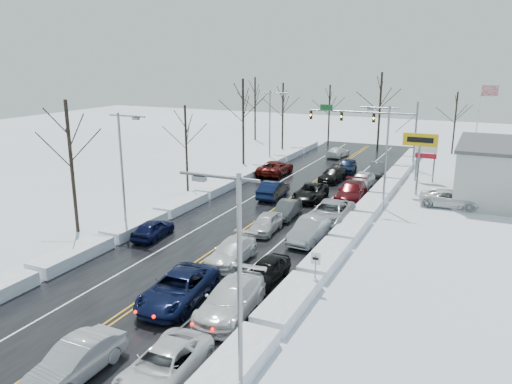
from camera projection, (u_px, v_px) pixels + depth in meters
The scene contains 44 objects.
ground at pixel (247, 229), 38.80m from camera, with size 160.00×160.00×0.00m, color white.
road_surface at pixel (258, 222), 40.55m from camera, with size 14.00×84.00×0.01m, color black.
snow_bank_left at pixel (179, 210), 43.64m from camera, with size 1.87×72.00×0.81m, color white.
snow_bank_right at pixel (349, 235), 37.45m from camera, with size 1.87×72.00×0.81m, color white.
traffic_signal_mast at pixel (373, 121), 60.48m from camera, with size 13.28×0.39×8.00m.
tires_plus_sign at pixel (420, 144), 47.23m from camera, with size 3.20×0.34×6.00m.
used_vehicles_sign at pixel (426, 151), 52.92m from camera, with size 2.20×0.22×4.65m.
speed_limit_sign at pixel (316, 265), 28.03m from camera, with size 0.55×0.09×2.35m.
flagpole at pixel (479, 120), 57.34m from camera, with size 1.87×1.20×10.00m.
streetlight_se at pixel (235, 271), 18.28m from camera, with size 3.20×0.25×9.00m.
streetlight_ne at pixel (384, 149), 42.79m from camera, with size 3.20×0.25×9.00m.
streetlight_sw at pixel (124, 162), 37.30m from camera, with size 3.20×0.25×9.00m.
streetlight_nw at pixel (271, 121), 61.81m from camera, with size 3.20×0.25×9.00m.
tree_left_b at pixel (69, 141), 36.42m from camera, with size 4.00×4.00×10.00m.
tree_left_c at pixel (186, 132), 48.54m from camera, with size 3.40×3.40×8.50m.
tree_left_d at pixel (243, 105), 60.72m from camera, with size 4.20×4.20×10.50m.
tree_left_e at pixel (283, 103), 71.25m from camera, with size 3.80×3.80×9.50m.
tree_far_a at pixel (255, 96), 79.34m from camera, with size 4.00×4.00×10.00m.
tree_far_b at pixel (330, 103), 75.51m from camera, with size 3.60×3.60×9.00m.
tree_far_c at pixel (381, 96), 70.14m from camera, with size 4.40×4.40×11.00m.
tree_far_d at pixel (456, 111), 67.83m from camera, with size 3.40×3.40×8.50m.
queued_car_1 at pixel (78, 377), 20.79m from camera, with size 1.63×4.68×1.54m, color #ABADB3.
queued_car_2 at pixel (179, 302), 27.13m from camera, with size 2.73×5.92×1.65m, color black.
queued_car_3 at pixel (232, 262), 32.52m from camera, with size 2.03×4.99×1.45m, color white.
queued_car_4 at pixel (266, 232), 38.15m from camera, with size 1.70×4.22×1.44m, color silver.
queued_car_5 at pixel (287, 217), 41.70m from camera, with size 1.45×4.16×1.37m, color #414346.
queued_car_6 at pixel (310, 200), 46.78m from camera, with size 2.46×5.34×1.49m, color black.
queued_car_7 at pixel (332, 181), 53.86m from camera, with size 1.98×4.88×1.42m, color black.
queued_car_8 at pixel (347, 173), 57.90m from camera, with size 1.87×4.64×1.58m, color black.
queued_car_10 at pixel (164, 381), 20.54m from camera, with size 2.37×5.15×1.43m, color silver.
queued_car_11 at pixel (231, 314), 25.91m from camera, with size 2.34×5.75×1.67m, color silver.
queued_car_12 at pixel (267, 281), 29.67m from camera, with size 1.69×4.19×1.43m, color black.
queued_car_13 at pixel (309, 241), 36.26m from camera, with size 1.77×5.06×1.67m, color #919498.
queued_car_14 at pixel (330, 223), 40.26m from camera, with size 2.86×6.20×1.72m, color #A7ABAF.
queued_car_15 at pixel (351, 200), 46.62m from camera, with size 2.38×5.87×1.70m, color #4A090E.
queued_car_16 at pixel (362, 188), 51.22m from camera, with size 1.91×4.74×1.61m, color silver.
queued_car_17 at pixel (377, 175), 56.76m from camera, with size 1.52×4.35×1.43m, color #464A4C.
oncoming_car_0 at pixel (273, 198), 47.56m from camera, with size 1.74×4.98×1.64m, color #0B1433.
oncoming_car_1 at pixel (275, 175), 56.83m from camera, with size 2.72×5.90×1.64m, color #540E0B.
oncoming_car_2 at pixel (338, 157), 67.07m from camera, with size 1.90×4.68×1.36m, color white.
oncoming_car_3 at pixel (154, 238), 36.91m from camera, with size 1.65×4.11×1.40m, color black.
parked_car_0 at pixel (451, 207), 44.57m from camera, with size 2.50×5.41×1.50m, color silver.
parked_car_1 at pixel (488, 203), 45.90m from camera, with size 2.16×5.32×1.54m, color #424447.
parked_car_2 at pixel (468, 185), 52.27m from camera, with size 1.80×4.48×1.53m, color black.
Camera 1 is at (16.14, -32.99, 12.84)m, focal length 35.00 mm.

